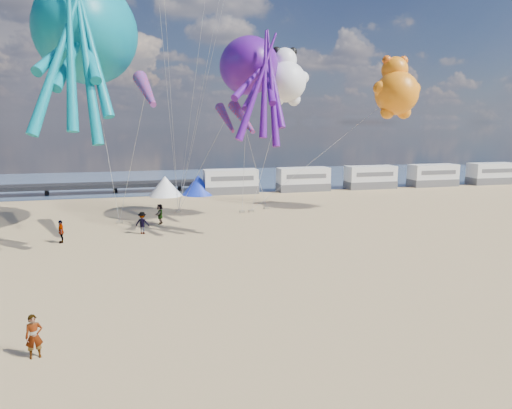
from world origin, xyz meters
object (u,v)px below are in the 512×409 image
(tent_blue, at_px, (198,185))
(beachgoer_2, at_px, (142,223))
(motorhome_2, at_px, (370,177))
(windsock_mid, at_px, (243,118))
(kite_octopus_teal, at_px, (86,33))
(motorhome_3, at_px, (433,175))
(tent_white, at_px, (165,186))
(beachgoer_3, at_px, (61,232))
(motorhome_4, at_px, (491,173))
(kite_teddy_orange, at_px, (397,93))
(standing_person, at_px, (34,336))
(motorhome_0, at_px, (231,181))
(sandbag_a, at_px, (120,222))
(windsock_left, at_px, (146,90))
(sandbag_b, at_px, (242,212))
(kite_panda, at_px, (286,82))
(motorhome_1, at_px, (303,179))
(beachgoer_4, at_px, (160,214))
(kite_octopus_purple, at_px, (248,66))
(sandbag_e, at_px, (178,212))
(windsock_right, at_px, (226,119))
(sandbag_d, at_px, (266,208))

(tent_blue, height_order, beachgoer_2, tent_blue)
(motorhome_2, xyz_separation_m, windsock_mid, (-20.99, -16.72, 7.59))
(beachgoer_2, distance_m, kite_octopus_teal, 15.11)
(motorhome_3, height_order, tent_white, motorhome_3)
(motorhome_2, xyz_separation_m, beachgoer_2, (-29.63, -18.90, -0.62))
(motorhome_2, bearing_deg, beachgoer_3, -150.15)
(motorhome_4, relative_size, kite_teddy_orange, 0.95)
(standing_person, relative_size, beachgoer_2, 0.96)
(beachgoer_3, bearing_deg, motorhome_4, 98.67)
(motorhome_0, bearing_deg, windsock_mid, -96.80)
(motorhome_2, height_order, sandbag_a, motorhome_2)
(standing_person, height_order, windsock_left, windsock_left)
(sandbag_b, xyz_separation_m, kite_teddy_orange, (14.30, -3.12, 11.32))
(tent_blue, bearing_deg, motorhome_3, 0.00)
(kite_panda, relative_size, windsock_left, 0.88)
(motorhome_2, xyz_separation_m, windsock_left, (-28.93, -20.44, 9.52))
(motorhome_3, xyz_separation_m, tent_white, (-36.50, 0.00, -0.30))
(motorhome_1, distance_m, beachgoer_4, 24.27)
(beachgoer_4, distance_m, kite_octopus_purple, 14.70)
(beachgoer_3, bearing_deg, kite_octopus_purple, 91.98)
(motorhome_2, relative_size, sandbag_b, 13.20)
(sandbag_e, distance_m, windsock_right, 10.41)
(standing_person, bearing_deg, beachgoer_3, 82.08)
(motorhome_3, bearing_deg, sandbag_b, -157.36)
(motorhome_3, height_order, beachgoer_3, motorhome_3)
(motorhome_1, distance_m, kite_teddy_orange, 18.77)
(motorhome_4, xyz_separation_m, sandbag_d, (-36.35, -10.96, -1.39))
(kite_octopus_teal, relative_size, windsock_right, 3.10)
(motorhome_2, bearing_deg, windsock_mid, -141.47)
(sandbag_b, relative_size, kite_teddy_orange, 0.07)
(standing_person, xyz_separation_m, sandbag_d, (16.18, 26.91, -0.74))
(windsock_right, bearing_deg, tent_white, 103.19)
(tent_white, relative_size, kite_octopus_teal, 0.28)
(sandbag_d, bearing_deg, beachgoer_3, -152.62)
(sandbag_e, height_order, kite_teddy_orange, kite_teddy_orange)
(motorhome_2, distance_m, motorhome_4, 19.00)
(standing_person, bearing_deg, sandbag_e, 60.81)
(motorhome_3, relative_size, kite_octopus_teal, 0.46)
(beachgoer_4, distance_m, windsock_mid, 10.96)
(standing_person, xyz_separation_m, windsock_right, (11.56, 23.76, 8.21))
(sandbag_e, bearing_deg, beachgoer_2, -113.01)
(motorhome_2, height_order, tent_white, motorhome_2)
(motorhome_1, bearing_deg, tent_white, 180.00)
(sandbag_a, bearing_deg, tent_white, 72.49)
(motorhome_4, xyz_separation_m, windsock_left, (-47.93, -20.44, 9.52))
(standing_person, bearing_deg, kite_octopus_teal, 74.87)
(sandbag_a, distance_m, kite_octopus_purple, 17.43)
(motorhome_4, height_order, tent_white, motorhome_4)
(tent_blue, bearing_deg, kite_teddy_orange, -42.16)
(motorhome_4, height_order, sandbag_d, motorhome_4)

